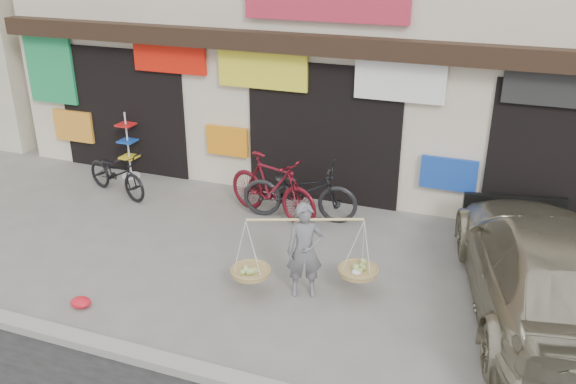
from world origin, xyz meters
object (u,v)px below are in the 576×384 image
at_px(street_vendor, 305,255).
at_px(bike_0, 117,173).
at_px(bike_1, 272,187).
at_px(bike_2, 300,191).
at_px(suv, 547,269).
at_px(display_rack, 129,151).

relative_size(street_vendor, bike_0, 1.15).
xyz_separation_m(bike_0, bike_1, (3.32, 0.11, 0.15)).
xyz_separation_m(bike_1, bike_2, (0.49, 0.12, -0.05)).
bearing_deg(bike_0, suv, -80.92).
height_order(bike_0, suv, suv).
height_order(bike_1, suv, suv).
distance_m(bike_1, bike_2, 0.51).
xyz_separation_m(street_vendor, display_rack, (-5.04, 3.04, -0.08)).
bearing_deg(bike_1, bike_2, -57.23).
bearing_deg(street_vendor, bike_2, 89.85).
xyz_separation_m(bike_0, bike_2, (3.81, 0.23, 0.10)).
distance_m(bike_0, bike_2, 3.82).
height_order(street_vendor, display_rack, street_vendor).
bearing_deg(display_rack, street_vendor, -31.12).
height_order(bike_0, bike_1, bike_1).
relative_size(bike_0, bike_1, 0.86).
xyz_separation_m(street_vendor, suv, (3.24, 0.68, 0.07)).
distance_m(street_vendor, bike_2, 2.54).
xyz_separation_m(bike_0, display_rack, (-0.31, 0.91, 0.12)).
distance_m(bike_0, suv, 8.11).
relative_size(street_vendor, bike_1, 0.99).
relative_size(bike_0, display_rack, 1.21).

